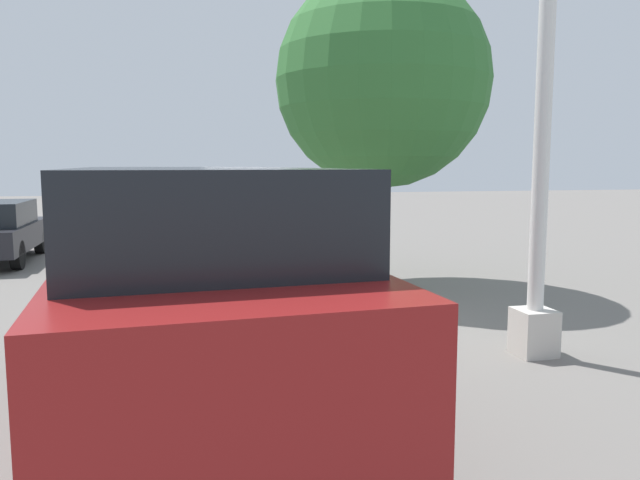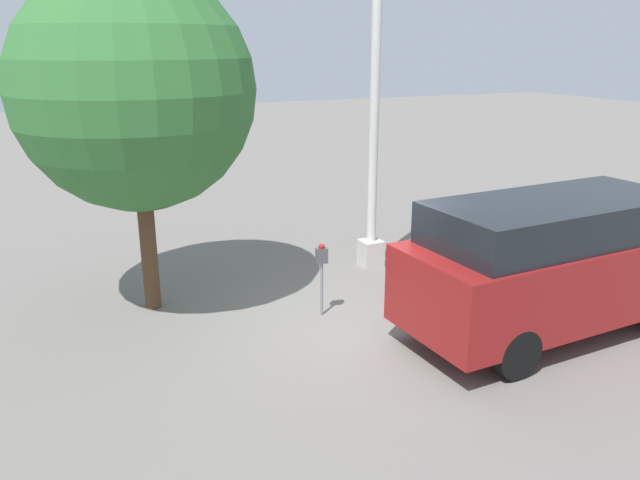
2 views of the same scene
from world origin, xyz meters
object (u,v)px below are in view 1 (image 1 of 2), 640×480
at_px(lamp_post, 540,184).
at_px(street_tree, 383,81).
at_px(parking_meter_near, 337,257).
at_px(parked_van, 196,289).
at_px(parking_meter_far, 265,220).

relative_size(lamp_post, street_tree, 0.98).
bearing_deg(street_tree, parking_meter_near, -30.66).
bearing_deg(parked_van, street_tree, 144.48).
relative_size(parking_meter_far, lamp_post, 0.23).
bearing_deg(parking_meter_far, street_tree, 41.73).
bearing_deg(parking_meter_near, parked_van, -19.50).
distance_m(parking_meter_near, lamp_post, 2.93).
height_order(parking_meter_far, street_tree, street_tree).
xyz_separation_m(parking_meter_far, street_tree, (3.24, 1.70, 2.78)).
height_order(parked_van, street_tree, street_tree).
bearing_deg(street_tree, parking_meter_far, -152.29).
bearing_deg(parking_meter_near, lamp_post, 57.64).
xyz_separation_m(parking_meter_near, lamp_post, (1.97, 1.88, 1.07)).
bearing_deg(street_tree, parked_van, -32.25).
bearing_deg(parked_van, parking_meter_near, 143.21).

